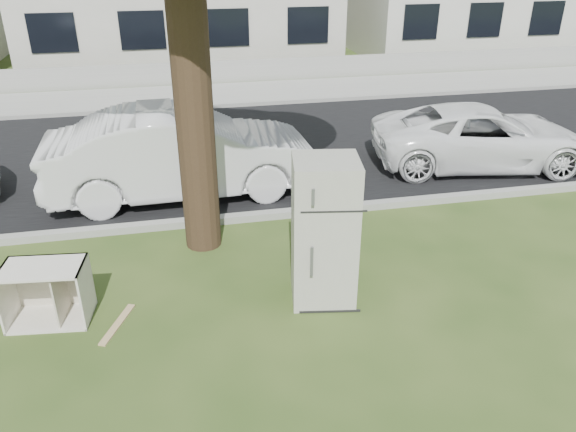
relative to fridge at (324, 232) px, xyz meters
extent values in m
plane|color=#2C4217|center=(-1.02, -0.03, -0.96)|extent=(120.00, 120.00, 0.00)
cube|color=black|center=(-1.02, 5.97, -0.96)|extent=(120.00, 7.00, 0.01)
cube|color=gray|center=(-1.02, 2.42, -0.96)|extent=(120.00, 0.18, 0.12)
cube|color=gray|center=(-1.02, 9.52, -0.96)|extent=(120.00, 0.18, 0.12)
cube|color=gray|center=(-1.02, 10.97, -0.96)|extent=(120.00, 2.80, 0.01)
cube|color=gray|center=(-1.02, 12.57, -0.61)|extent=(120.00, 0.15, 0.70)
cylinder|color=black|center=(-1.42, 1.77, 1.64)|extent=(0.54, 0.54, 5.20)
cube|color=silver|center=(0.00, 0.00, 0.00)|extent=(0.91, 0.86, 1.93)
cube|color=white|center=(-3.42, 0.23, -0.59)|extent=(1.03, 0.71, 0.76)
cube|color=#967248|center=(-3.74, 0.43, -0.95)|extent=(1.13, 0.47, 0.02)
cube|color=#9B8251|center=(-3.82, 0.85, -0.95)|extent=(0.70, 0.62, 0.02)
cube|color=tan|center=(-2.62, -0.07, -0.95)|extent=(0.40, 0.79, 0.02)
imported|color=silver|center=(-1.60, 3.76, -0.17)|extent=(4.88, 1.82, 1.59)
imported|color=white|center=(4.46, 3.99, -0.35)|extent=(4.73, 2.79, 1.23)
camera|label=1|loc=(-1.74, -5.96, 3.30)|focal=35.00mm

